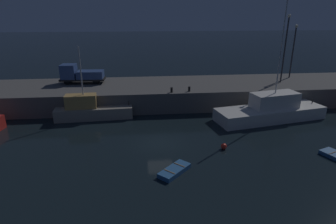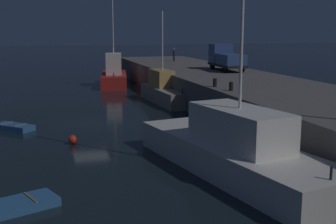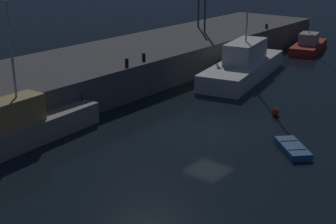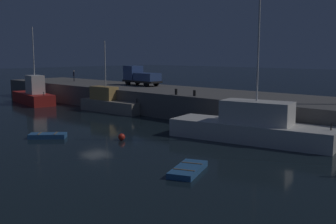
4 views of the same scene
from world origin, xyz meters
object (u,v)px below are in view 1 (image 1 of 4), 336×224
at_px(mooring_buoy_near, 224,146).
at_px(bollard_central, 189,89).
at_px(fishing_trawler_red, 271,110).
at_px(dinghy_orange_near, 174,171).
at_px(utility_truck, 80,74).
at_px(fishing_boat_white, 91,110).
at_px(bollard_west, 172,90).
at_px(lamp_post_west, 285,44).
at_px(lamp_post_east, 293,47).

relative_size(mooring_buoy_near, bollard_central, 0.92).
bearing_deg(fishing_trawler_red, dinghy_orange_near, -140.03).
xyz_separation_m(fishing_trawler_red, utility_truck, (-23.22, 9.47, 2.73)).
height_order(fishing_boat_white, bollard_west, fishing_boat_white).
xyz_separation_m(fishing_boat_white, lamp_post_west, (25.47, 4.89, 6.79)).
relative_size(utility_truck, bollard_central, 10.20).
distance_m(lamp_post_east, utility_truck, 30.65).
bearing_deg(mooring_buoy_near, fishing_boat_white, 144.74).
relative_size(dinghy_orange_near, lamp_post_east, 0.38).
distance_m(dinghy_orange_near, bollard_west, 14.41).
bearing_deg(lamp_post_west, mooring_buoy_near, -130.31).
bearing_deg(fishing_boat_white, lamp_post_west, 10.87).
distance_m(lamp_post_west, bollard_central, 14.89).
height_order(fishing_trawler_red, utility_truck, fishing_trawler_red).
height_order(lamp_post_east, utility_truck, lamp_post_east).
bearing_deg(lamp_post_west, fishing_trawler_red, -121.78).
bearing_deg(bollard_west, lamp_post_east, 19.44).
height_order(fishing_boat_white, dinghy_orange_near, fishing_boat_white).
bearing_deg(lamp_post_east, bollard_central, -158.99).
bearing_deg(fishing_boat_white, lamp_post_east, 15.08).
bearing_deg(lamp_post_west, lamp_post_east, 45.01).
height_order(mooring_buoy_near, bollard_west, bollard_west).
xyz_separation_m(fishing_boat_white, bollard_central, (11.88, 1.33, 1.87)).
height_order(lamp_post_east, bollard_west, lamp_post_east).
distance_m(dinghy_orange_near, lamp_post_east, 29.45).
bearing_deg(lamp_post_east, dinghy_orange_near, -133.93).
relative_size(fishing_trawler_red, mooring_buoy_near, 24.54).
distance_m(lamp_post_east, bollard_west, 20.08).
height_order(fishing_boat_white, lamp_post_west, lamp_post_west).
height_order(utility_truck, bollard_central, utility_truck).
bearing_deg(utility_truck, dinghy_orange_near, -62.12).
bearing_deg(bollard_west, bollard_central, 7.13).
bearing_deg(bollard_central, mooring_buoy_near, -82.35).
bearing_deg(mooring_buoy_near, lamp_post_west, 49.69).
xyz_separation_m(fishing_trawler_red, dinghy_orange_near, (-12.62, -10.58, -0.93)).
distance_m(dinghy_orange_near, mooring_buoy_near, 6.18).
xyz_separation_m(fishing_trawler_red, bollard_west, (-11.28, 3.51, 1.79)).
bearing_deg(fishing_trawler_red, bollard_central, 157.28).
xyz_separation_m(mooring_buoy_near, utility_truck, (-15.63, 16.44, 3.58)).
bearing_deg(mooring_buoy_near, bollard_west, 109.36).
bearing_deg(utility_truck, bollard_central, -21.83).
xyz_separation_m(dinghy_orange_near, bollard_west, (1.34, 14.08, 2.72)).
bearing_deg(bollard_central, utility_truck, 158.17).
distance_m(fishing_trawler_red, mooring_buoy_near, 10.35).
bearing_deg(fishing_trawler_red, bollard_west, 162.73).
bearing_deg(bollard_central, bollard_west, -172.87).
bearing_deg(utility_truck, bollard_west, -26.52).
relative_size(dinghy_orange_near, lamp_post_west, 0.32).
bearing_deg(bollard_west, fishing_boat_white, -173.76).
height_order(mooring_buoy_near, lamp_post_west, lamp_post_west).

